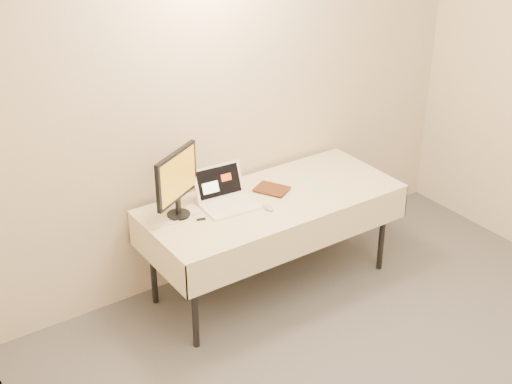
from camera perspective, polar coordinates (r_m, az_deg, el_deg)
back_wall at (r=5.12m, az=-1.59°, el=7.57°), size 4.00×0.10×2.70m
table at (r=5.05m, az=1.31°, el=-1.10°), size 1.86×0.81×0.74m
laptop at (r=4.92m, az=-2.47°, el=-0.33°), size 0.39×0.37×0.24m
monitor at (r=4.70m, az=-6.37°, el=1.04°), size 0.41×0.25×0.47m
book at (r=5.00m, az=0.85°, el=0.87°), size 0.16×0.10×0.23m
alarm_clock at (r=5.04m, az=-3.39°, el=-0.12°), size 0.13×0.09×0.05m
clicker at (r=4.87m, az=0.99°, el=-1.25°), size 0.05×0.10×0.02m
paper_form at (r=5.22m, az=4.74°, el=0.59°), size 0.14×0.31×0.00m
usb_dongle at (r=4.76m, az=-4.41°, el=-2.19°), size 0.06×0.03×0.01m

